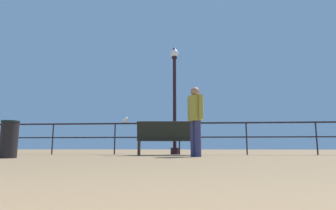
# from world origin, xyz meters

# --- Properties ---
(pier_railing) EXTENTS (21.51, 0.05, 1.04)m
(pier_railing) POSITION_xyz_m (-0.00, 9.32, 0.77)
(pier_railing) COLOR black
(pier_railing) RESTS_ON ground_plane
(bench_near_left) EXTENTS (1.80, 0.81, 0.99)m
(bench_near_left) POSITION_xyz_m (-0.33, 8.48, 0.53)
(bench_near_left) COLOR black
(bench_near_left) RESTS_ON ground_plane
(lamppost_center) EXTENTS (0.28, 0.28, 3.76)m
(lamppost_center) POSITION_xyz_m (-0.17, 9.59, 1.93)
(lamppost_center) COLOR black
(lamppost_center) RESTS_ON ground_plane
(person_by_bench) EXTENTS (0.40, 0.48, 1.79)m
(person_by_bench) POSITION_xyz_m (0.50, 7.34, 1.02)
(person_by_bench) COLOR navy
(person_by_bench) RESTS_ON ground_plane
(seagull_on_rail) EXTENTS (0.31, 0.31, 0.18)m
(seagull_on_rail) POSITION_xyz_m (-1.81, 9.30, 1.13)
(seagull_on_rail) COLOR white
(seagull_on_rail) RESTS_ON pier_railing
(trash_bin) EXTENTS (0.38, 0.38, 0.83)m
(trash_bin) POSITION_xyz_m (-3.66, 6.15, 0.42)
(trash_bin) COLOR black
(trash_bin) RESTS_ON ground_plane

